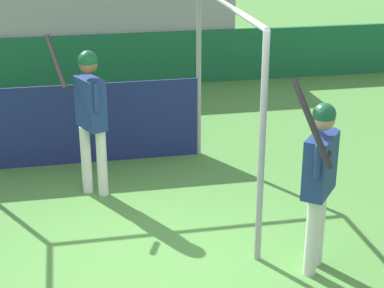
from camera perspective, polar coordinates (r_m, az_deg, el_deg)
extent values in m
plane|color=#477F38|center=(6.71, -3.16, -11.68)|extent=(60.00, 60.00, 0.00)
cube|color=#196038|center=(13.04, -7.78, 7.30)|extent=(24.00, 0.12, 1.07)
cube|color=#9E9E99|center=(14.14, -8.28, 10.96)|extent=(5.40, 2.40, 2.32)
cube|color=maroon|center=(13.39, -16.41, 9.59)|extent=(0.45, 0.40, 0.10)
cube|color=maroon|center=(13.52, -16.45, 10.69)|extent=(0.45, 0.06, 0.40)
cube|color=maroon|center=(13.35, -14.03, 9.78)|extent=(0.45, 0.40, 0.10)
cube|color=maroon|center=(13.49, -14.09, 10.89)|extent=(0.45, 0.06, 0.40)
cube|color=maroon|center=(13.34, -11.64, 9.97)|extent=(0.45, 0.40, 0.10)
cube|color=maroon|center=(13.47, -11.72, 11.07)|extent=(0.45, 0.06, 0.40)
cube|color=maroon|center=(13.35, -9.25, 10.13)|extent=(0.45, 0.40, 0.10)
cube|color=maroon|center=(13.48, -9.34, 11.23)|extent=(0.45, 0.06, 0.40)
cube|color=maroon|center=(13.38, -6.86, 10.28)|extent=(0.45, 0.40, 0.10)
cube|color=maroon|center=(13.51, -6.97, 11.38)|extent=(0.45, 0.06, 0.40)
cube|color=maroon|center=(13.43, -4.48, 10.41)|extent=(0.45, 0.40, 0.10)
cube|color=maroon|center=(13.57, -4.61, 11.50)|extent=(0.45, 0.06, 0.40)
cube|color=maroon|center=(13.51, -2.13, 10.52)|extent=(0.45, 0.40, 0.10)
cube|color=maroon|center=(13.64, -2.27, 11.61)|extent=(0.45, 0.06, 0.40)
cube|color=maroon|center=(13.60, 0.20, 10.61)|extent=(0.45, 0.40, 0.10)
cube|color=maroon|center=(13.74, 0.04, 11.69)|extent=(0.45, 0.06, 0.40)
cube|color=maroon|center=(14.11, -16.35, 11.81)|extent=(0.45, 0.40, 0.10)
cube|color=maroon|center=(14.07, -14.07, 12.00)|extent=(0.45, 0.40, 0.10)
cube|color=maroon|center=(14.06, -11.79, 12.18)|extent=(0.45, 0.40, 0.10)
cube|color=maroon|center=(14.07, -9.50, 12.34)|extent=(0.45, 0.40, 0.10)
cube|color=maroon|center=(14.10, -7.22, 12.48)|extent=(0.45, 0.40, 0.10)
cube|color=maroon|center=(14.15, -4.95, 12.59)|extent=(0.45, 0.40, 0.10)
cube|color=maroon|center=(14.22, -2.69, 12.69)|extent=(0.45, 0.40, 0.10)
cylinder|color=gray|center=(6.48, 6.21, -0.74)|extent=(0.07, 0.07, 2.46)
cylinder|color=gray|center=(9.29, 0.61, 6.23)|extent=(0.07, 0.07, 2.46)
cylinder|color=gray|center=(7.57, 3.09, 12.28)|extent=(0.06, 3.06, 0.06)
cube|color=navy|center=(9.27, -10.05, 1.72)|extent=(3.44, 0.03, 1.18)
cylinder|color=silver|center=(8.27, -8.01, -1.63)|extent=(0.17, 0.17, 0.91)
cylinder|color=silver|center=(8.39, -9.39, -1.38)|extent=(0.17, 0.17, 0.91)
cube|color=navy|center=(8.06, -9.01, 3.59)|extent=(0.39, 0.50, 0.64)
sphere|color=brown|center=(7.93, -9.21, 7.01)|extent=(0.23, 0.23, 0.23)
sphere|color=#144C2D|center=(7.91, -9.24, 7.37)|extent=(0.24, 0.24, 0.24)
cylinder|color=navy|center=(7.80, -8.52, 4.14)|extent=(0.09, 0.09, 0.35)
cylinder|color=navy|center=(8.20, -10.08, 4.90)|extent=(0.09, 0.09, 0.35)
cylinder|color=black|center=(8.03, -12.01, 7.18)|extent=(0.25, 0.74, 0.55)
sphere|color=black|center=(8.18, -9.47, 5.82)|extent=(0.08, 0.08, 0.08)
cylinder|color=silver|center=(6.82, 11.16, -7.24)|extent=(0.18, 0.18, 0.87)
cylinder|color=silver|center=(6.64, 10.60, -8.07)|extent=(0.18, 0.18, 0.87)
cube|color=navy|center=(6.41, 11.34, -1.85)|extent=(0.48, 0.52, 0.61)
sphere|color=#A37556|center=(6.24, 11.65, 2.16)|extent=(0.22, 0.22, 0.22)
sphere|color=#144C2D|center=(6.23, 11.68, 2.58)|extent=(0.23, 0.23, 0.23)
cylinder|color=navy|center=(6.58, 12.40, -0.02)|extent=(0.10, 0.10, 0.34)
cylinder|color=navy|center=(6.12, 11.10, -1.58)|extent=(0.10, 0.10, 0.34)
cylinder|color=black|center=(5.88, 10.61, 1.78)|extent=(0.30, 0.52, 0.76)
sphere|color=black|center=(6.18, 11.96, -0.90)|extent=(0.08, 0.08, 0.08)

